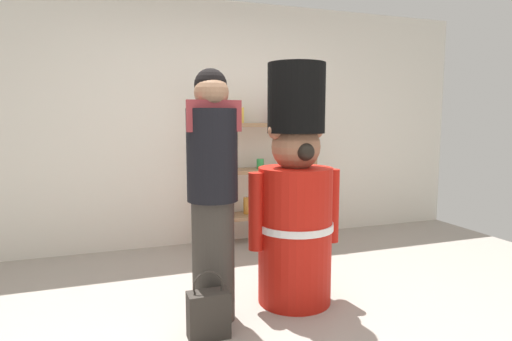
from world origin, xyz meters
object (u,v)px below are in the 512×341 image
merchandise_shelf (260,167)px  person_shopper (213,191)px  teddy_bear_guard (295,200)px  shopping_bag (208,314)px

merchandise_shelf → person_shopper: (-0.94, -1.65, 0.04)m
person_shopper → merchandise_shelf: bearing=60.5°
teddy_bear_guard → person_shopper: 0.65m
teddy_bear_guard → person_shopper: bearing=-173.0°
person_shopper → shopping_bag: 0.77m
merchandise_shelf → teddy_bear_guard: bearing=-100.8°
merchandise_shelf → shopping_bag: size_ratio=3.86×
person_shopper → shopping_bag: (-0.09, -0.24, -0.73)m
teddy_bear_guard → person_shopper: size_ratio=1.04×
person_shopper → shopping_bag: size_ratio=3.91×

